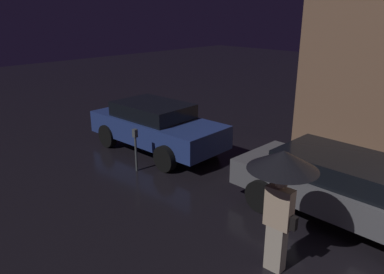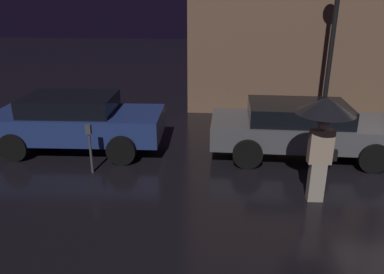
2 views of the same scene
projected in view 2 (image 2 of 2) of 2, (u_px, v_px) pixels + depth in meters
parked_car_blue at (77, 121)px, 9.85m from camera, size 4.44×2.01×1.47m
parked_car_grey at (302, 127)px, 9.47m from camera, size 4.70×2.02×1.37m
pedestrian_with_umbrella at (324, 120)px, 6.97m from camera, size 1.10×1.10×2.12m
parking_meter at (90, 143)px, 8.49m from camera, size 0.12×0.10×1.18m
street_lamp_near at (335, 16)px, 10.72m from camera, size 0.44×0.44×4.71m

